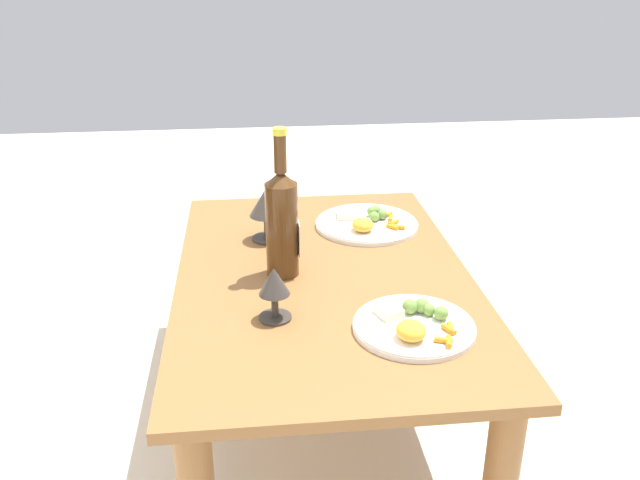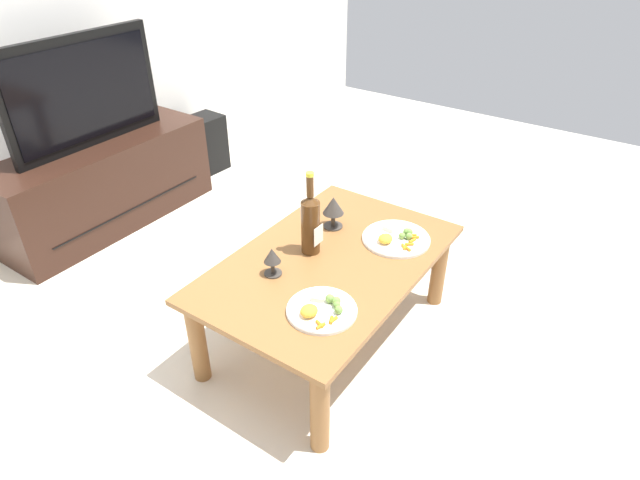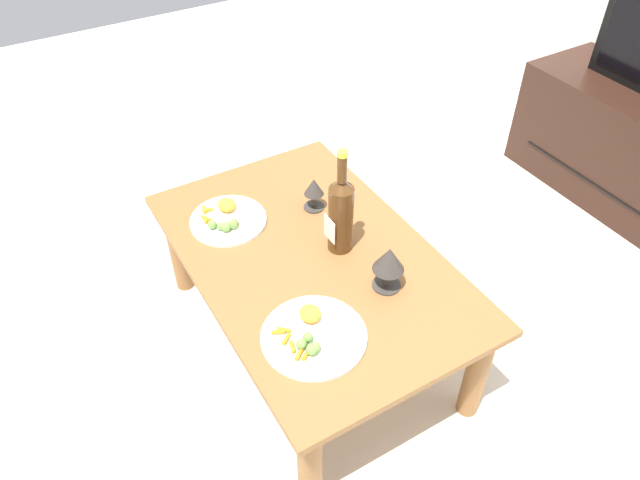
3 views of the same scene
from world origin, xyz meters
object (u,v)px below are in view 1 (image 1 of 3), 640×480
(goblet_right, at_px, (267,204))
(goblet_left, at_px, (274,286))
(wine_bottle, at_px, (282,220))
(dinner_plate_left, at_px, (414,325))
(dining_table, at_px, (323,298))
(dinner_plate_right, at_px, (367,223))

(goblet_right, bearing_deg, goblet_left, 180.00)
(wine_bottle, relative_size, dinner_plate_left, 1.42)
(dining_table, bearing_deg, goblet_left, 148.19)
(wine_bottle, xyz_separation_m, dinner_plate_left, (-0.30, -0.26, -0.13))
(goblet_right, relative_size, dinner_plate_left, 0.58)
(dinner_plate_right, bearing_deg, goblet_right, 102.12)
(goblet_left, distance_m, goblet_right, 0.44)
(dining_table, relative_size, dinner_plate_right, 3.82)
(goblet_left, height_order, goblet_right, goblet_right)
(dining_table, height_order, goblet_left, goblet_left)
(goblet_left, bearing_deg, dinner_plate_left, -105.56)
(wine_bottle, height_order, goblet_right, wine_bottle)
(dining_table, bearing_deg, wine_bottle, 85.10)
(dining_table, bearing_deg, dinner_plate_right, -28.84)
(goblet_right, bearing_deg, dining_table, -150.17)
(dining_table, relative_size, dinner_plate_left, 4.37)
(wine_bottle, relative_size, goblet_right, 2.43)
(dining_table, xyz_separation_m, dinner_plate_left, (-0.29, -0.16, 0.08))
(goblet_right, bearing_deg, wine_bottle, -172.18)
(goblet_left, distance_m, dinner_plate_left, 0.31)
(goblet_left, bearing_deg, goblet_right, -0.00)
(dining_table, bearing_deg, dinner_plate_left, -151.29)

